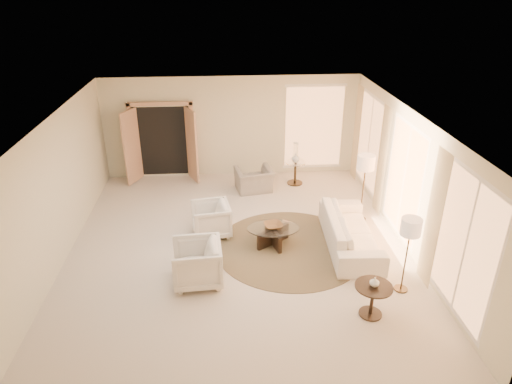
{
  "coord_description": "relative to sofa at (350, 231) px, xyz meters",
  "views": [
    {
      "loc": [
        -0.26,
        -8.17,
        5.19
      ],
      "look_at": [
        0.4,
        0.4,
        1.1
      ],
      "focal_mm": 32.0,
      "sensor_mm": 36.0,
      "label": 1
    }
  ],
  "objects": [
    {
      "name": "room",
      "position": [
        -2.34,
        0.1,
        1.04
      ],
      "size": [
        7.04,
        8.04,
        2.83
      ],
      "color": "beige",
      "rests_on": "ground"
    },
    {
      "name": "windows_right",
      "position": [
        1.11,
        0.2,
        0.99
      ],
      "size": [
        0.1,
        6.4,
        2.4
      ],
      "primitive_type": null,
      "color": "#EC9E5E",
      "rests_on": "room"
    },
    {
      "name": "window_back_corner",
      "position": [
        -0.04,
        4.05,
        0.99
      ],
      "size": [
        1.7,
        0.1,
        2.4
      ],
      "primitive_type": null,
      "color": "#EC9E5E",
      "rests_on": "room"
    },
    {
      "name": "curtains_right",
      "position": [
        1.06,
        1.1,
        0.94
      ],
      "size": [
        0.06,
        5.2,
        2.6
      ],
      "primitive_type": null,
      "color": "#CAB98D",
      "rests_on": "room"
    },
    {
      "name": "french_doors",
      "position": [
        -4.24,
        3.92,
        0.71
      ],
      "size": [
        1.95,
        0.66,
        2.16
      ],
      "color": "tan",
      "rests_on": "room"
    },
    {
      "name": "area_rug",
      "position": [
        -1.26,
        0.04,
        -0.35
      ],
      "size": [
        3.49,
        3.49,
        0.01
      ],
      "primitive_type": "cylinder",
      "rotation": [
        0.0,
        0.0,
        0.12
      ],
      "color": "#3B2E1D",
      "rests_on": "room"
    },
    {
      "name": "sofa",
      "position": [
        0.0,
        0.0,
        0.0
      ],
      "size": [
        1.08,
        2.49,
        0.71
      ],
      "primitive_type": "imported",
      "rotation": [
        0.0,
        0.0,
        1.52
      ],
      "color": "white",
      "rests_on": "room"
    },
    {
      "name": "armchair_left",
      "position": [
        -2.92,
        0.72,
        0.05
      ],
      "size": [
        0.85,
        0.9,
        0.81
      ],
      "primitive_type": "imported",
      "rotation": [
        0.0,
        0.0,
        -1.42
      ],
      "color": "white",
      "rests_on": "room"
    },
    {
      "name": "armchair_right",
      "position": [
        -3.15,
        -1.01,
        0.09
      ],
      "size": [
        0.88,
        0.93,
        0.9
      ],
      "primitive_type": "imported",
      "rotation": [
        0.0,
        0.0,
        -1.51
      ],
      "color": "white",
      "rests_on": "room"
    },
    {
      "name": "accent_chair",
      "position": [
        -1.81,
        2.92,
        0.05
      ],
      "size": [
        1.03,
        0.77,
        0.82
      ],
      "primitive_type": "imported",
      "rotation": [
        0.0,
        0.0,
        3.32
      ],
      "color": "gray",
      "rests_on": "room"
    },
    {
      "name": "coffee_table",
      "position": [
        -1.6,
        0.19,
        -0.1
      ],
      "size": [
        1.43,
        1.43,
        0.41
      ],
      "rotation": [
        0.0,
        0.0,
        -0.36
      ],
      "color": "black",
      "rests_on": "room"
    },
    {
      "name": "end_table",
      "position": [
        -0.2,
        -2.16,
        0.05
      ],
      "size": [
        0.62,
        0.62,
        0.59
      ],
      "rotation": [
        0.0,
        0.0,
        0.32
      ],
      "color": "black",
      "rests_on": "room"
    },
    {
      "name": "side_table",
      "position": [
        -0.65,
        3.28,
        0.03
      ],
      "size": [
        0.55,
        0.55,
        0.64
      ],
      "rotation": [
        0.0,
        0.0,
        0.1
      ],
      "color": "#31271A",
      "rests_on": "room"
    },
    {
      "name": "floor_lamp_near",
      "position": [
        0.56,
        1.12,
        1.01
      ],
      "size": [
        0.39,
        0.39,
        1.61
      ],
      "rotation": [
        0.0,
        0.0,
        -0.31
      ],
      "color": "#31271A",
      "rests_on": "room"
    },
    {
      "name": "floor_lamp_far",
      "position": [
        0.56,
        -1.54,
        0.89
      ],
      "size": [
        0.36,
        0.36,
        1.47
      ],
      "rotation": [
        0.0,
        0.0,
        -0.0
      ],
      "color": "#31271A",
      "rests_on": "room"
    },
    {
      "name": "bowl",
      "position": [
        -1.6,
        0.19,
        0.1
      ],
      "size": [
        0.45,
        0.45,
        0.09
      ],
      "primitive_type": "imported",
      "rotation": [
        0.0,
        0.0,
        0.18
      ],
      "color": "brown",
      "rests_on": "coffee_table"
    },
    {
      "name": "end_vase",
      "position": [
        -0.2,
        -2.16,
        0.31
      ],
      "size": [
        0.21,
        0.21,
        0.17
      ],
      "primitive_type": "imported",
      "rotation": [
        0.0,
        0.0,
        0.43
      ],
      "color": "white",
      "rests_on": "end_table"
    },
    {
      "name": "side_vase",
      "position": [
        -0.65,
        3.28,
        0.4
      ],
      "size": [
        0.27,
        0.27,
        0.25
      ],
      "primitive_type": "imported",
      "rotation": [
        0.0,
        0.0,
        0.13
      ],
      "color": "white",
      "rests_on": "side_table"
    }
  ]
}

